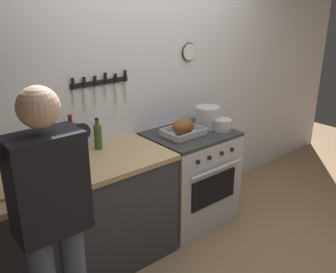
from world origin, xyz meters
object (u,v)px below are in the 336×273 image
at_px(stock_pot, 208,117).
at_px(bottle_soy_sauce, 40,160).
at_px(cutting_board, 18,187).
at_px(saucepan, 223,125).
at_px(roasting_pan, 183,129).
at_px(person_cook, 50,214).
at_px(bottle_olive_oil, 98,136).
at_px(bottle_wine_red, 72,138).
at_px(bottle_cooking_oil, 51,156).
at_px(stove, 190,177).

distance_m(stock_pot, bottle_soy_sauce, 1.59).
bearing_deg(cutting_board, saucepan, -2.22).
height_order(roasting_pan, stock_pot, stock_pot).
height_order(person_cook, saucepan, person_cook).
bearing_deg(saucepan, bottle_olive_oil, 163.50).
bearing_deg(bottle_olive_oil, bottle_wine_red, 173.21).
height_order(roasting_pan, bottle_cooking_oil, bottle_cooking_oil).
height_order(saucepan, bottle_cooking_oil, bottle_cooking_oil).
relative_size(stove, cutting_board, 2.50).
distance_m(roasting_pan, bottle_soy_sauce, 1.25).
bearing_deg(person_cook, bottle_olive_oil, -41.46).
relative_size(saucepan, bottle_olive_oil, 0.64).
distance_m(stove, roasting_pan, 0.53).
height_order(saucepan, bottle_olive_oil, bottle_olive_oil).
xyz_separation_m(cutting_board, bottle_soy_sauce, (0.21, 0.15, 0.07)).
xyz_separation_m(stock_pot, bottle_wine_red, (-1.28, 0.20, 0.04)).
height_order(cutting_board, bottle_soy_sauce, bottle_soy_sauce).
height_order(person_cook, bottle_wine_red, person_cook).
bearing_deg(bottle_olive_oil, bottle_soy_sauce, -168.54).
distance_m(saucepan, bottle_soy_sauce, 1.64).
relative_size(bottle_soy_sauce, bottle_wine_red, 0.60).
bearing_deg(stock_pot, bottle_olive_oil, 170.68).
relative_size(bottle_olive_oil, bottle_wine_red, 0.80).
bearing_deg(saucepan, bottle_wine_red, 165.00).
bearing_deg(stock_pot, bottle_wine_red, 171.10).
height_order(roasting_pan, saucepan, roasting_pan).
bearing_deg(stove, roasting_pan, -171.58).
bearing_deg(bottle_cooking_oil, roasting_pan, -2.91).
bearing_deg(bottle_soy_sauce, saucepan, -7.83).
xyz_separation_m(stove, saucepan, (0.27, -0.13, 0.50)).
xyz_separation_m(bottle_soy_sauce, bottle_cooking_oil, (0.06, -0.05, 0.04)).
height_order(stove, cutting_board, cutting_board).
relative_size(cutting_board, bottle_soy_sauce, 1.86).
distance_m(stove, bottle_olive_oil, 1.02).
bearing_deg(bottle_soy_sauce, stock_pot, -2.53).
bearing_deg(saucepan, person_cook, -166.51).
distance_m(bottle_olive_oil, bottle_cooking_oil, 0.48).
height_order(saucepan, bottle_soy_sauce, bottle_soy_sauce).
height_order(stock_pot, bottle_cooking_oil, bottle_cooking_oil).
xyz_separation_m(stove, roasting_pan, (-0.11, -0.02, 0.52)).
bearing_deg(bottle_wine_red, bottle_cooking_oil, -144.35).
xyz_separation_m(person_cook, bottle_wine_red, (0.52, 0.80, 0.08)).
relative_size(roasting_pan, saucepan, 2.11).
height_order(person_cook, cutting_board, person_cook).
relative_size(stove, bottle_olive_oil, 3.48).
bearing_deg(cutting_board, stove, 2.22).
relative_size(saucepan, bottle_cooking_oil, 0.61).
relative_size(stock_pot, bottle_cooking_oil, 0.84).
xyz_separation_m(bottle_soy_sauce, bottle_wine_red, (0.31, 0.13, 0.06)).
height_order(stove, roasting_pan, roasting_pan).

